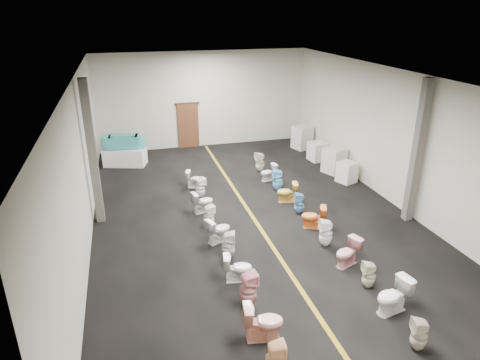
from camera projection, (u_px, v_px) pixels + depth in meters
The scene contains 38 objects.
floor at pixel (252, 216), 13.97m from camera, with size 16.00×16.00×0.00m, color black.
ceiling at pixel (254, 76), 12.27m from camera, with size 16.00×16.00×0.00m, color black.
wall_back at pixel (204, 100), 20.26m from camera, with size 10.00×10.00×0.00m, color beige.
wall_front at pixel (420, 323), 5.98m from camera, with size 10.00×10.00×0.00m, color beige.
wall_left at pixel (81, 166), 11.89m from camera, with size 16.00×16.00×0.00m, color beige.
wall_right at pixel (395, 138), 14.35m from camera, with size 16.00×16.00×0.00m, color beige.
aisle_stripe at pixel (252, 216), 13.97m from camera, with size 0.12×15.60×0.01m, color olive.
back_door at pixel (188, 126), 20.47m from camera, with size 1.00×0.10×2.10m, color #562D19.
door_frame at pixel (187, 104), 20.07m from camera, with size 1.15×0.08×0.10m, color #331C11.
column_left at pixel (92, 154), 12.84m from camera, with size 0.25×0.25×4.50m, color #59544C.
column_right at pixel (417, 153), 12.95m from camera, with size 0.25×0.25×4.50m, color #59544C.
display_table at pixel (125, 156), 18.36m from camera, with size 1.72×0.86×0.76m, color white.
bathtub at pixel (123, 141), 18.10m from camera, with size 1.85×0.81×0.55m.
appliance_crate_a at pixel (347, 172), 16.56m from camera, with size 0.62×0.62×0.80m, color silver.
appliance_crate_b at pixel (334, 160), 17.48m from camera, with size 0.75×0.75×1.03m, color beige.
appliance_crate_c at pixel (318, 151), 18.91m from camera, with size 0.72×0.72×0.81m, color silver.
appliance_crate_d at pixel (302, 137), 20.44m from camera, with size 0.76×0.76×1.09m, color silver.
toilet_left_1 at pixel (275, 360), 7.79m from camera, with size 0.35×0.36×0.78m, color #F6BB8D.
toilet_left_2 at pixel (263, 322), 8.68m from camera, with size 0.47×0.82×0.84m, color #FFB197.
toilet_left_3 at pixel (248, 289), 9.68m from camera, with size 0.38×0.39×0.85m, color pink.
toilet_left_4 at pixel (238, 268), 10.57m from camera, with size 0.40×0.71×0.72m, color white.
toilet_left_5 at pixel (228, 245), 11.54m from camera, with size 0.35×0.36×0.78m, color silver.
toilet_left_6 at pixel (218, 230), 12.33m from camera, with size 0.42×0.74×0.76m, color silver.
toilet_left_7 at pixel (209, 216), 13.20m from camera, with size 0.32×0.33×0.72m, color white.
toilet_left_8 at pixel (202, 202), 14.14m from camera, with size 0.41×0.71×0.73m, color silver.
toilet_left_9 at pixel (200, 188), 15.19m from camera, with size 0.34×0.35×0.76m, color white.
toilet_left_10 at pixel (195, 179), 16.08m from camera, with size 0.37×0.65×0.67m, color white.
toilet_right_0 at pixel (419, 335), 8.42m from camera, with size 0.33×0.34×0.73m, color beige.
toilet_right_1 at pixel (393, 296), 9.45m from camera, with size 0.47×0.82×0.83m, color white.
toilet_right_2 at pixel (369, 275), 10.30m from camera, with size 0.32×0.33×0.71m, color beige.
toilet_right_3 at pixel (348, 253), 11.20m from camera, with size 0.42×0.74×0.76m, color #E6A1A0.
toilet_right_4 at pixel (326, 233), 12.09m from camera, with size 0.38×0.38×0.83m, color white.
toilet_right_5 at pixel (313, 217), 13.10m from camera, with size 0.42×0.74×0.75m, color orange.
toilet_right_6 at pixel (299, 203), 14.02m from camera, with size 0.33×0.34×0.74m, color #6CA3D4.
toilet_right_7 at pixel (287, 192), 14.88m from camera, with size 0.40×0.70×0.72m, color #EFC14A.
toilet_right_8 at pixel (278, 180), 15.74m from camera, with size 0.38×0.39×0.85m, color #7BC5F1.
toilet_right_9 at pixel (269, 173), 16.72m from camera, with size 0.37×0.65×0.66m, color white.
toilet_right_10 at pixel (260, 162), 17.58m from camera, with size 0.37×0.38×0.83m, color #F3E8CB.
Camera 1 is at (-3.70, -11.94, 6.37)m, focal length 32.00 mm.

